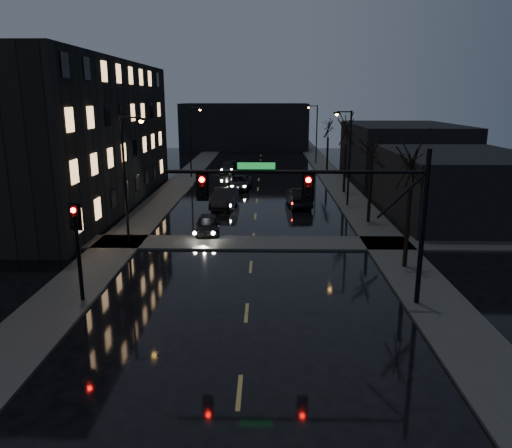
{
  "coord_description": "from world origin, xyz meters",
  "views": [
    {
      "loc": [
        0.81,
        -11.96,
        9.06
      ],
      "look_at": [
        0.35,
        11.03,
        3.2
      ],
      "focal_mm": 35.0,
      "sensor_mm": 36.0,
      "label": 1
    }
  ],
  "objects_px": {
    "oncoming_car_a": "(208,224)",
    "oncoming_car_b": "(225,198)",
    "lead_car": "(299,197)",
    "oncoming_car_d": "(228,167)",
    "oncoming_car_c": "(239,182)"
  },
  "relations": [
    {
      "from": "oncoming_car_a",
      "to": "oncoming_car_d",
      "type": "height_order",
      "value": "oncoming_car_a"
    },
    {
      "from": "oncoming_car_b",
      "to": "oncoming_car_c",
      "type": "distance_m",
      "value": 8.77
    },
    {
      "from": "lead_car",
      "to": "oncoming_car_a",
      "type": "bearing_deg",
      "value": 47.79
    },
    {
      "from": "oncoming_car_a",
      "to": "oncoming_car_d",
      "type": "distance_m",
      "value": 28.4
    },
    {
      "from": "lead_car",
      "to": "oncoming_car_d",
      "type": "bearing_deg",
      "value": -74.35
    },
    {
      "from": "oncoming_car_b",
      "to": "oncoming_car_d",
      "type": "distance_m",
      "value": 20.04
    },
    {
      "from": "oncoming_car_a",
      "to": "oncoming_car_b",
      "type": "height_order",
      "value": "oncoming_car_b"
    },
    {
      "from": "oncoming_car_b",
      "to": "lead_car",
      "type": "distance_m",
      "value": 6.31
    },
    {
      "from": "oncoming_car_b",
      "to": "lead_car",
      "type": "height_order",
      "value": "oncoming_car_b"
    },
    {
      "from": "oncoming_car_b",
      "to": "oncoming_car_a",
      "type": "bearing_deg",
      "value": -87.28
    },
    {
      "from": "oncoming_car_a",
      "to": "lead_car",
      "type": "distance_m",
      "value": 11.28
    },
    {
      "from": "oncoming_car_d",
      "to": "lead_car",
      "type": "height_order",
      "value": "lead_car"
    },
    {
      "from": "oncoming_car_d",
      "to": "oncoming_car_c",
      "type": "bearing_deg",
      "value": -77.28
    },
    {
      "from": "oncoming_car_d",
      "to": "oncoming_car_a",
      "type": "bearing_deg",
      "value": -85.9
    },
    {
      "from": "oncoming_car_a",
      "to": "oncoming_car_b",
      "type": "distance_m",
      "value": 8.4
    }
  ]
}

